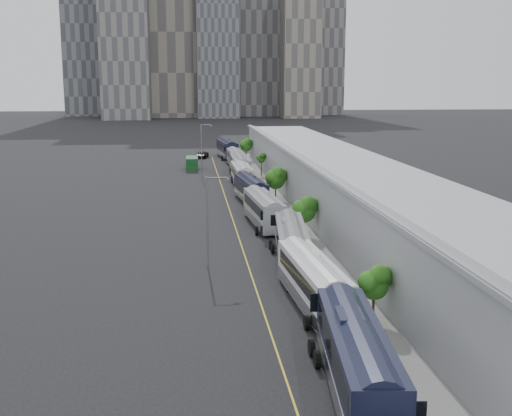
{
  "coord_description": "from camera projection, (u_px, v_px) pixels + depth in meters",
  "views": [
    {
      "loc": [
        -6.62,
        -9.86,
        16.13
      ],
      "look_at": [
        0.47,
        57.79,
        3.0
      ],
      "focal_mm": 45.0,
      "sensor_mm": 36.0,
      "label": 1
    }
  ],
  "objects": [
    {
      "name": "tree_5",
      "position": [
        246.0,
        144.0,
        137.43
      ],
      "size": [
        2.37,
        2.37,
        4.69
      ],
      "color": "black",
      "rests_on": "ground"
    },
    {
      "name": "tree_2",
      "position": [
        305.0,
        208.0,
        68.65
      ],
      "size": [
        2.43,
        2.43,
        4.36
      ],
      "color": "black",
      "rests_on": "ground"
    },
    {
      "name": "bus_9",
      "position": [
        227.0,
        150.0,
        142.74
      ],
      "size": [
        4.15,
        14.13,
        4.07
      ],
      "rotation": [
        0.0,
        0.0,
        0.1
      ],
      "color": "black",
      "rests_on": "ground"
    },
    {
      "name": "bus_6",
      "position": [
        242.0,
        177.0,
        102.94
      ],
      "size": [
        2.84,
        12.7,
        3.71
      ],
      "rotation": [
        0.0,
        0.0,
        0.01
      ],
      "color": "silver",
      "rests_on": "ground"
    },
    {
      "name": "tree_4",
      "position": [
        261.0,
        159.0,
        114.08
      ],
      "size": [
        1.25,
        1.25,
        3.78
      ],
      "color": "black",
      "rests_on": "ground"
    },
    {
      "name": "bus_1",
      "position": [
        356.0,
        365.0,
        33.52
      ],
      "size": [
        4.06,
        13.87,
        3.99
      ],
      "rotation": [
        0.0,
        0.0,
        -0.1
      ],
      "color": "black",
      "rests_on": "ground"
    },
    {
      "name": "street_lamp_near",
      "position": [
        210.0,
        215.0,
        56.75
      ],
      "size": [
        2.04,
        0.22,
        8.17
      ],
      "color": "#59595E",
      "rests_on": "ground"
    },
    {
      "name": "shipping_container",
      "position": [
        192.0,
        163.0,
        123.24
      ],
      "size": [
        2.36,
        6.64,
        2.4
      ],
      "primitive_type": "cube",
      "rotation": [
        0.0,
        0.0,
        -0.01
      ],
      "color": "#113A19",
      "rests_on": "ground"
    },
    {
      "name": "lane_line",
      "position": [
        240.0,
        241.0,
        66.92
      ],
      "size": [
        0.12,
        160.0,
        0.02
      ],
      "primitive_type": "cube",
      "color": "gold",
      "rests_on": "ground"
    },
    {
      "name": "bus_5",
      "position": [
        251.0,
        192.0,
        88.58
      ],
      "size": [
        3.73,
        12.68,
        3.65
      ],
      "rotation": [
        0.0,
        0.0,
        0.1
      ],
      "color": "black",
      "rests_on": "ground"
    },
    {
      "name": "bus_2",
      "position": [
        313.0,
        285.0,
        47.25
      ],
      "size": [
        3.37,
        13.01,
        3.76
      ],
      "rotation": [
        0.0,
        0.0,
        0.06
      ],
      "color": "white",
      "rests_on": "ground"
    },
    {
      "name": "suv",
      "position": [
        202.0,
        155.0,
        142.81
      ],
      "size": [
        3.44,
        5.58,
        1.44
      ],
      "primitive_type": "imported",
      "rotation": [
        0.0,
        0.0,
        -0.21
      ],
      "color": "black",
      "rests_on": "ground"
    },
    {
      "name": "bus_7",
      "position": [
        240.0,
        168.0,
        112.94
      ],
      "size": [
        3.0,
        13.53,
        3.95
      ],
      "rotation": [
        0.0,
        0.0,
        -0.01
      ],
      "color": "gray",
      "rests_on": "ground"
    },
    {
      "name": "tree_3",
      "position": [
        276.0,
        177.0,
        90.02
      ],
      "size": [
        2.75,
        2.75,
        4.79
      ],
      "color": "black",
      "rests_on": "ground"
    },
    {
      "name": "tree_1",
      "position": [
        374.0,
        281.0,
        43.78
      ],
      "size": [
        2.0,
        2.0,
        3.92
      ],
      "color": "black",
      "rests_on": "ground"
    },
    {
      "name": "depot",
      "position": [
        376.0,
        206.0,
        67.74
      ],
      "size": [
        12.45,
        160.4,
        7.2
      ],
      "color": "gray",
      "rests_on": "ground"
    },
    {
      "name": "street_lamp_far",
      "position": [
        202.0,
        147.0,
        112.26
      ],
      "size": [
        2.04,
        0.22,
        9.3
      ],
      "color": "#59595E",
      "rests_on": "ground"
    },
    {
      "name": "bus_8",
      "position": [
        236.0,
        160.0,
        127.03
      ],
      "size": [
        2.92,
        12.15,
        3.53
      ],
      "rotation": [
        0.0,
        0.0,
        0.04
      ],
      "color": "#9B9EA4",
      "rests_on": "ground"
    },
    {
      "name": "sidewalk",
      "position": [
        339.0,
        239.0,
        67.98
      ],
      "size": [
        10.0,
        170.0,
        0.12
      ],
      "primitive_type": "cube",
      "color": "gray",
      "rests_on": "ground"
    },
    {
      "name": "bus_4",
      "position": [
        264.0,
        212.0,
        74.13
      ],
      "size": [
        3.58,
        13.11,
        3.79
      ],
      "rotation": [
        0.0,
        0.0,
        0.08
      ],
      "color": "gray",
      "rests_on": "ground"
    },
    {
      "name": "bus_3",
      "position": [
        291.0,
        245.0,
        58.91
      ],
      "size": [
        3.88,
        13.03,
        3.75
      ],
      "rotation": [
        0.0,
        0.0,
        -0.1
      ],
      "color": "gray",
      "rests_on": "ground"
    },
    {
      "name": "skyline",
      "position": [
        194.0,
        14.0,
        319.98
      ],
      "size": [
        145.0,
        64.0,
        120.0
      ],
      "color": "slate",
      "rests_on": "ground"
    }
  ]
}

